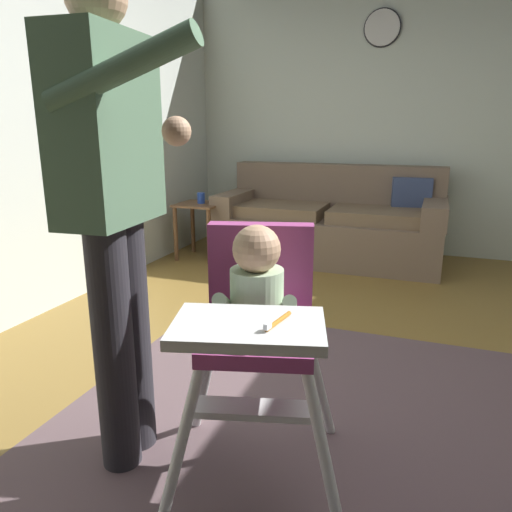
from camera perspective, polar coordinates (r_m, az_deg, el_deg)
ground at (r=2.50m, az=9.47°, el=-15.37°), size 5.64×7.10×0.10m
wall_far at (r=4.93m, az=16.74°, el=15.77°), size 4.84×0.06×2.65m
wall_left at (r=3.43m, az=-25.48°, el=15.59°), size 0.06×6.10×2.65m
area_rug at (r=1.97m, az=9.45°, el=-22.77°), size 2.39×2.42×0.01m
couch at (r=4.57m, az=8.79°, el=3.78°), size 2.02×0.86×0.86m
high_chair at (r=1.57m, az=0.15°, el=-6.49°), size 0.74×0.83×0.92m
adult_standing at (r=1.69m, az=-16.42°, el=5.76°), size 0.54×0.50×1.68m
toy_ball at (r=3.27m, az=2.67°, el=-5.12°), size 0.17×0.17×0.17m
side_table at (r=4.56m, az=-6.61°, el=4.46°), size 0.40×0.40×0.52m
sippy_cup at (r=4.52m, az=-6.50°, el=6.82°), size 0.07×0.07×0.10m
wall_clock at (r=4.98m, az=14.69°, el=24.61°), size 0.34×0.04×0.34m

